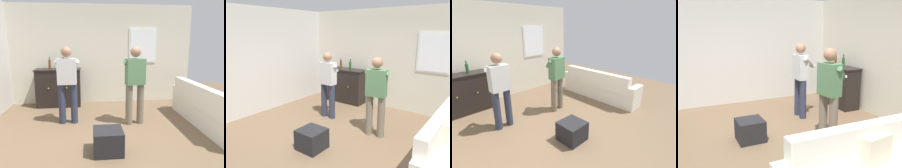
% 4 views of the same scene
% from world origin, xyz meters
% --- Properties ---
extents(ground, '(10.40, 10.40, 0.00)m').
position_xyz_m(ground, '(0.00, 0.00, 0.00)').
color(ground, brown).
extents(wall_back_with_window, '(5.20, 0.15, 2.80)m').
position_xyz_m(wall_back_with_window, '(0.03, 2.66, 1.41)').
color(wall_back_with_window, beige).
rests_on(wall_back_with_window, ground).
extents(wall_side_left, '(0.12, 5.20, 2.80)m').
position_xyz_m(wall_side_left, '(-2.66, 0.00, 1.40)').
color(wall_side_left, beige).
rests_on(wall_side_left, ground).
extents(sideboard_cabinet, '(1.22, 0.49, 1.04)m').
position_xyz_m(sideboard_cabinet, '(-1.25, 2.30, 0.52)').
color(sideboard_cabinet, black).
rests_on(sideboard_cabinet, ground).
extents(bottle_wine_green, '(0.07, 0.07, 0.32)m').
position_xyz_m(bottle_wine_green, '(-1.10, 2.29, 1.17)').
color(bottle_wine_green, '#1E4C23').
rests_on(bottle_wine_green, sideboard_cabinet).
extents(bottle_liquor_amber, '(0.06, 0.06, 0.33)m').
position_xyz_m(bottle_liquor_amber, '(-1.46, 2.31, 1.17)').
color(bottle_liquor_amber, '#593314').
rests_on(bottle_liquor_amber, sideboard_cabinet).
extents(ottoman, '(0.47, 0.47, 0.39)m').
position_xyz_m(ottoman, '(-0.13, -0.44, 0.20)').
color(ottoman, black).
rests_on(ottoman, ground).
extents(person_standing_left, '(0.56, 0.47, 1.68)m').
position_xyz_m(person_standing_left, '(-0.88, 0.98, 0.94)').
color(person_standing_left, '#282D42').
rests_on(person_standing_left, ground).
extents(person_standing_right, '(0.55, 0.50, 1.68)m').
position_xyz_m(person_standing_right, '(0.56, 0.78, 0.94)').
color(person_standing_right, '#6B6051').
rests_on(person_standing_right, ground).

